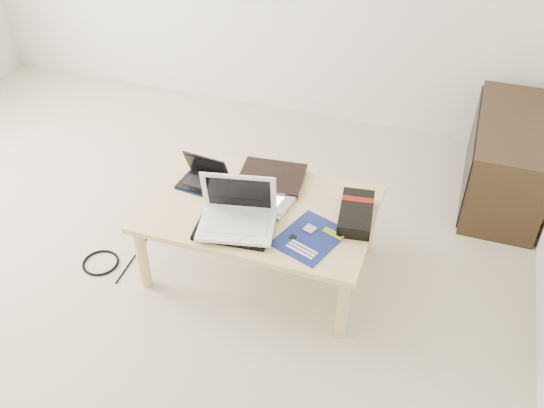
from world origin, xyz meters
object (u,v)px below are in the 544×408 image
(media_cabinet, at_px, (506,159))
(white_laptop, at_px, (237,214))
(gpu_box, at_px, (356,213))
(coffee_table, at_px, (259,215))
(netbook, at_px, (204,178))

(media_cabinet, bearing_deg, white_laptop, -134.92)
(white_laptop, relative_size, gpu_box, 1.21)
(coffee_table, height_order, media_cabinet, media_cabinet)
(media_cabinet, bearing_deg, netbook, -147.21)
(netbook, height_order, gpu_box, netbook)
(netbook, bearing_deg, media_cabinet, 32.79)
(netbook, height_order, white_laptop, white_laptop)
(coffee_table, height_order, white_laptop, white_laptop)
(media_cabinet, distance_m, white_laptop, 1.69)
(coffee_table, height_order, gpu_box, gpu_box)
(netbook, distance_m, white_laptop, 0.37)
(media_cabinet, distance_m, netbook, 1.75)
(netbook, distance_m, gpu_box, 0.78)
(gpu_box, bearing_deg, coffee_table, -172.23)
(media_cabinet, relative_size, netbook, 3.60)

